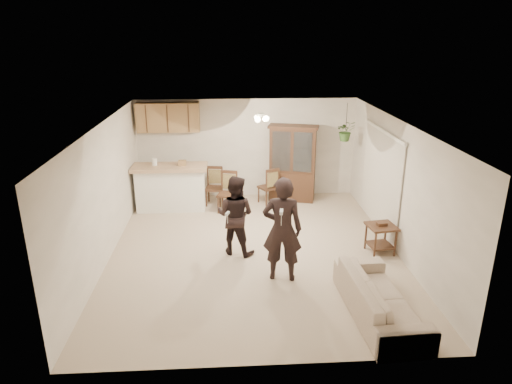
{
  "coord_description": "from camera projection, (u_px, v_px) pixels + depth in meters",
  "views": [
    {
      "loc": [
        -0.46,
        -8.02,
        4.06
      ],
      "look_at": [
        0.06,
        0.4,
        1.08
      ],
      "focal_mm": 32.0,
      "sensor_mm": 36.0,
      "label": 1
    }
  ],
  "objects": [
    {
      "name": "wall_right",
      "position": [
        398.0,
        188.0,
        8.67
      ],
      "size": [
        0.02,
        6.5,
        2.5
      ],
      "primitive_type": "cube",
      "color": "silver",
      "rests_on": "ground"
    },
    {
      "name": "child",
      "position": [
        235.0,
        220.0,
        8.65
      ],
      "size": [
        0.81,
        0.73,
        1.35
      ],
      "primitive_type": "imported",
      "rotation": [
        0.0,
        0.0,
        2.73
      ],
      "color": "black",
      "rests_on": "floor"
    },
    {
      "name": "wall_front",
      "position": [
        269.0,
        280.0,
        5.45
      ],
      "size": [
        5.5,
        0.02,
        2.5
      ],
      "primitive_type": "cube",
      "color": "silver",
      "rests_on": "ground"
    },
    {
      "name": "upper_cabinets",
      "position": [
        168.0,
        117.0,
        11.01
      ],
      "size": [
        1.5,
        0.34,
        0.7
      ],
      "primitive_type": "cube",
      "color": "olive",
      "rests_on": "wall_back"
    },
    {
      "name": "wall_left",
      "position": [
        104.0,
        194.0,
        8.35
      ],
      "size": [
        0.02,
        6.5,
        2.5
      ],
      "primitive_type": "cube",
      "color": "silver",
      "rests_on": "ground"
    },
    {
      "name": "chair_hutch_right",
      "position": [
        268.0,
        193.0,
        11.33
      ],
      "size": [
        0.56,
        0.56,
        0.93
      ],
      "rotation": [
        0.0,
        0.0,
        3.65
      ],
      "color": "#371F14",
      "rests_on": "floor"
    },
    {
      "name": "chair_bar",
      "position": [
        214.0,
        194.0,
        11.26
      ],
      "size": [
        0.46,
        0.46,
        0.93
      ],
      "rotation": [
        0.0,
        0.0,
        -0.14
      ],
      "color": "#371F14",
      "rests_on": "floor"
    },
    {
      "name": "plant_cord",
      "position": [
        347.0,
        117.0,
        10.6
      ],
      "size": [
        0.01,
        0.01,
        0.65
      ],
      "primitive_type": "cylinder",
      "color": "black",
      "rests_on": "ceiling"
    },
    {
      "name": "ceiling",
      "position": [
        254.0,
        124.0,
        8.1
      ],
      "size": [
        5.5,
        6.5,
        0.02
      ],
      "primitive_type": "cube",
      "color": "silver",
      "rests_on": "wall_back"
    },
    {
      "name": "floor",
      "position": [
        254.0,
        251.0,
        8.93
      ],
      "size": [
        6.5,
        6.5,
        0.0
      ],
      "primitive_type": "plane",
      "color": "#BBA68D",
      "rests_on": "ground"
    },
    {
      "name": "wall_back",
      "position": [
        247.0,
        148.0,
        11.57
      ],
      "size": [
        5.5,
        0.02,
        2.5
      ],
      "primitive_type": "cube",
      "color": "silver",
      "rests_on": "ground"
    },
    {
      "name": "sofa",
      "position": [
        380.0,
        294.0,
        6.78
      ],
      "size": [
        0.83,
        1.91,
        0.73
      ],
      "primitive_type": "imported",
      "rotation": [
        0.0,
        0.0,
        1.62
      ],
      "color": "beige",
      "rests_on": "floor"
    },
    {
      "name": "adult",
      "position": [
        282.0,
        231.0,
        7.65
      ],
      "size": [
        0.72,
        0.53,
        1.8
      ],
      "primitive_type": "imported",
      "rotation": [
        0.0,
        0.0,
        2.98
      ],
      "color": "black",
      "rests_on": "floor"
    },
    {
      "name": "ceiling_fixture",
      "position": [
        260.0,
        118.0,
        9.27
      ],
      "size": [
        0.36,
        0.36,
        0.2
      ],
      "primitive_type": null,
      "color": "beige",
      "rests_on": "ceiling"
    },
    {
      "name": "bar_top",
      "position": [
        170.0,
        167.0,
        10.69
      ],
      "size": [
        1.75,
        0.7,
        0.08
      ],
      "primitive_type": "cube",
      "color": "tan",
      "rests_on": "breakfast_bar"
    },
    {
      "name": "vertical_blinds",
      "position": [
        380.0,
        181.0,
        9.57
      ],
      "size": [
        0.06,
        2.3,
        2.1
      ],
      "primitive_type": null,
      "color": "beige",
      "rests_on": "wall_right"
    },
    {
      "name": "breakfast_bar",
      "position": [
        171.0,
        189.0,
        10.87
      ],
      "size": [
        1.6,
        0.55,
        1.0
      ],
      "primitive_type": "cube",
      "color": "white",
      "rests_on": "floor"
    },
    {
      "name": "china_hutch",
      "position": [
        293.0,
        164.0,
        11.36
      ],
      "size": [
        1.29,
        0.76,
        1.91
      ],
      "rotation": [
        0.0,
        0.0,
        -0.26
      ],
      "color": "#371F14",
      "rests_on": "floor"
    },
    {
      "name": "controller_child",
      "position": [
        227.0,
        213.0,
        8.24
      ],
      "size": [
        0.09,
        0.14,
        0.04
      ],
      "primitive_type": "cube",
      "rotation": [
        0.0,
        0.0,
        2.73
      ],
      "color": "silver",
      "rests_on": "child"
    },
    {
      "name": "hanging_plant",
      "position": [
        346.0,
        131.0,
        10.71
      ],
      "size": [
        0.43,
        0.37,
        0.48
      ],
      "primitive_type": "imported",
      "color": "#2C5220",
      "rests_on": "ceiling"
    },
    {
      "name": "chair_hutch_left",
      "position": [
        227.0,
        201.0,
        10.8
      ],
      "size": [
        0.53,
        0.53,
        0.96
      ],
      "rotation": [
        0.0,
        0.0,
        -0.28
      ],
      "color": "#371F14",
      "rests_on": "floor"
    },
    {
      "name": "controller_adult",
      "position": [
        281.0,
        212.0,
        7.08
      ],
      "size": [
        0.07,
        0.17,
        0.05
      ],
      "primitive_type": "cube",
      "rotation": [
        0.0,
        0.0,
        2.98
      ],
      "color": "silver",
      "rests_on": "adult"
    },
    {
      "name": "side_table",
      "position": [
        380.0,
        238.0,
        8.77
      ],
      "size": [
        0.58,
        0.58,
        0.63
      ],
      "rotation": [
        0.0,
        0.0,
        0.14
      ],
      "color": "#371F14",
      "rests_on": "floor"
    }
  ]
}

